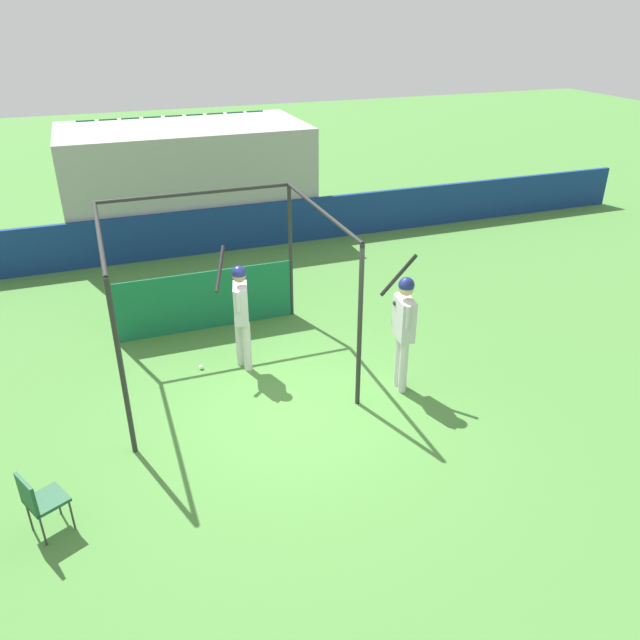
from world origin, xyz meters
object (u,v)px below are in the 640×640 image
object	(u,v)px
player_waiting	(404,322)
player_batter	(241,307)
folding_chair	(38,499)
baseball	(201,367)

from	to	relation	value
player_waiting	player_batter	bearing A→B (deg)	62.84
player_batter	folding_chair	bearing A→B (deg)	146.15
folding_chair	player_batter	bearing A→B (deg)	105.94
player_batter	folding_chair	size ratio (longest dim) A/B	2.31
player_batter	player_waiting	distance (m)	2.59
folding_chair	baseball	distance (m)	3.79
player_batter	player_waiting	bearing A→B (deg)	-110.82
player_batter	player_waiting	size ratio (longest dim) A/B	0.91
player_batter	folding_chair	world-z (taller)	player_batter
baseball	player_batter	bearing A→B (deg)	-13.15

